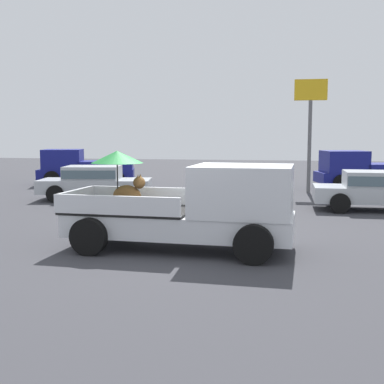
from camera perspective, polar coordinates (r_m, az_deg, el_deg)
ground_plane at (r=11.42m, az=-1.36°, el=-6.44°), size 80.00×80.00×0.00m
pickup_truck_main at (r=11.15m, az=0.74°, el=-1.71°), size 5.13×2.43×2.19m
pickup_truck_red at (r=26.60m, az=-12.24°, el=2.74°), size 5.10×3.10×1.80m
pickup_truck_far at (r=25.09m, az=18.89°, el=2.31°), size 5.07×2.95×1.80m
parked_sedan_near at (r=20.19m, az=-10.96°, el=1.23°), size 4.54×2.52×1.33m
parked_sedan_far at (r=18.12m, az=20.25°, el=0.36°), size 4.30×1.98×1.33m
motel_sign at (r=22.77m, az=13.20°, el=8.66°), size 1.40×0.16×4.93m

